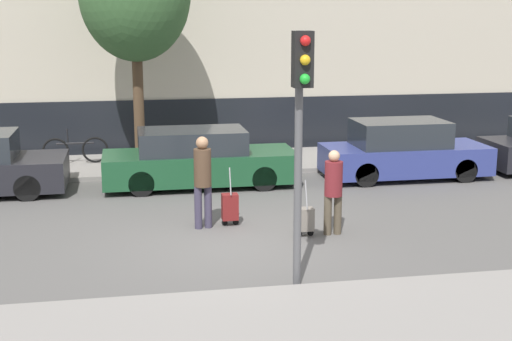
{
  "coord_description": "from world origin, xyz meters",
  "views": [
    {
      "loc": [
        -1.86,
        -12.39,
        4.13
      ],
      "look_at": [
        0.76,
        1.8,
        0.95
      ],
      "focal_mm": 50.0,
      "sensor_mm": 36.0,
      "label": 1
    }
  ],
  "objects_px": {
    "pedestrian_right": "(333,187)",
    "parked_bicycle": "(75,150)",
    "trolley_left": "(230,207)",
    "parked_car_2": "(403,152)",
    "trolley_right": "(305,219)",
    "parked_car_1": "(198,160)",
    "pedestrian_left": "(203,176)",
    "traffic_light": "(301,109)"
  },
  "relations": [
    {
      "from": "pedestrian_left",
      "to": "pedestrian_right",
      "type": "relative_size",
      "value": 1.12
    },
    {
      "from": "parked_car_2",
      "to": "parked_bicycle",
      "type": "bearing_deg",
      "value": 161.47
    },
    {
      "from": "parked_car_1",
      "to": "pedestrian_left",
      "type": "height_order",
      "value": "pedestrian_left"
    },
    {
      "from": "trolley_left",
      "to": "parked_car_2",
      "type": "bearing_deg",
      "value": 34.12
    },
    {
      "from": "traffic_light",
      "to": "parked_car_1",
      "type": "bearing_deg",
      "value": 96.8
    },
    {
      "from": "pedestrian_right",
      "to": "trolley_left",
      "type": "bearing_deg",
      "value": 150.7
    },
    {
      "from": "parked_bicycle",
      "to": "trolley_left",
      "type": "bearing_deg",
      "value": -61.44
    },
    {
      "from": "parked_car_1",
      "to": "pedestrian_left",
      "type": "relative_size",
      "value": 2.55
    },
    {
      "from": "trolley_right",
      "to": "parked_bicycle",
      "type": "distance_m",
      "value": 8.52
    },
    {
      "from": "pedestrian_right",
      "to": "traffic_light",
      "type": "distance_m",
      "value": 3.41
    },
    {
      "from": "traffic_light",
      "to": "parked_bicycle",
      "type": "relative_size",
      "value": 2.2
    },
    {
      "from": "trolley_right",
      "to": "traffic_light",
      "type": "distance_m",
      "value": 3.59
    },
    {
      "from": "parked_car_1",
      "to": "pedestrian_left",
      "type": "xyz_separation_m",
      "value": [
        -0.26,
        -3.53,
        0.39
      ]
    },
    {
      "from": "trolley_left",
      "to": "pedestrian_right",
      "type": "xyz_separation_m",
      "value": [
        1.84,
        -0.94,
        0.55
      ]
    },
    {
      "from": "parked_car_1",
      "to": "traffic_light",
      "type": "xyz_separation_m",
      "value": [
        0.83,
        -6.93,
        2.11
      ]
    },
    {
      "from": "pedestrian_right",
      "to": "trolley_right",
      "type": "distance_m",
      "value": 0.81
    },
    {
      "from": "parked_car_1",
      "to": "pedestrian_left",
      "type": "distance_m",
      "value": 3.56
    },
    {
      "from": "parked_bicycle",
      "to": "pedestrian_left",
      "type": "bearing_deg",
      "value": -65.77
    },
    {
      "from": "pedestrian_right",
      "to": "parked_bicycle",
      "type": "distance_m",
      "value": 8.82
    },
    {
      "from": "parked_car_2",
      "to": "pedestrian_left",
      "type": "relative_size",
      "value": 2.29
    },
    {
      "from": "parked_car_2",
      "to": "trolley_right",
      "type": "relative_size",
      "value": 3.83
    },
    {
      "from": "pedestrian_left",
      "to": "parked_car_2",
      "type": "bearing_deg",
      "value": -157.16
    },
    {
      "from": "trolley_left",
      "to": "trolley_right",
      "type": "height_order",
      "value": "trolley_left"
    },
    {
      "from": "parked_car_1",
      "to": "parked_car_2",
      "type": "height_order",
      "value": "parked_car_2"
    },
    {
      "from": "traffic_light",
      "to": "parked_bicycle",
      "type": "distance_m",
      "value": 10.67
    },
    {
      "from": "trolley_right",
      "to": "parked_bicycle",
      "type": "xyz_separation_m",
      "value": [
        -4.65,
        7.13,
        0.16
      ]
    },
    {
      "from": "trolley_left",
      "to": "traffic_light",
      "type": "relative_size",
      "value": 0.3
    },
    {
      "from": "parked_car_1",
      "to": "parked_car_2",
      "type": "distance_m",
      "value": 5.26
    },
    {
      "from": "trolley_left",
      "to": "trolley_right",
      "type": "relative_size",
      "value": 1.08
    },
    {
      "from": "trolley_left",
      "to": "pedestrian_right",
      "type": "distance_m",
      "value": 2.14
    },
    {
      "from": "pedestrian_left",
      "to": "traffic_light",
      "type": "xyz_separation_m",
      "value": [
        1.09,
        -3.41,
        1.72
      ]
    },
    {
      "from": "trolley_left",
      "to": "parked_car_1",
      "type": "bearing_deg",
      "value": 94.69
    },
    {
      "from": "pedestrian_left",
      "to": "pedestrian_right",
      "type": "bearing_deg",
      "value": 151.05
    },
    {
      "from": "parked_car_2",
      "to": "parked_bicycle",
      "type": "height_order",
      "value": "parked_car_2"
    },
    {
      "from": "parked_car_2",
      "to": "parked_bicycle",
      "type": "xyz_separation_m",
      "value": [
        -8.34,
        2.8,
        -0.2
      ]
    },
    {
      "from": "parked_car_2",
      "to": "traffic_light",
      "type": "distance_m",
      "value": 8.44
    },
    {
      "from": "parked_car_2",
      "to": "parked_bicycle",
      "type": "relative_size",
      "value": 2.36
    },
    {
      "from": "trolley_left",
      "to": "trolley_right",
      "type": "xyz_separation_m",
      "value": [
        1.29,
        -0.96,
        -0.05
      ]
    },
    {
      "from": "parked_car_1",
      "to": "pedestrian_right",
      "type": "distance_m",
      "value": 4.87
    },
    {
      "from": "pedestrian_left",
      "to": "traffic_light",
      "type": "height_order",
      "value": "traffic_light"
    },
    {
      "from": "trolley_left",
      "to": "parked_bicycle",
      "type": "bearing_deg",
      "value": 118.56
    },
    {
      "from": "pedestrian_right",
      "to": "parked_bicycle",
      "type": "relative_size",
      "value": 0.93
    }
  ]
}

